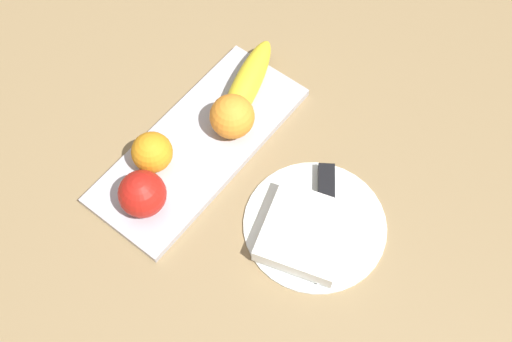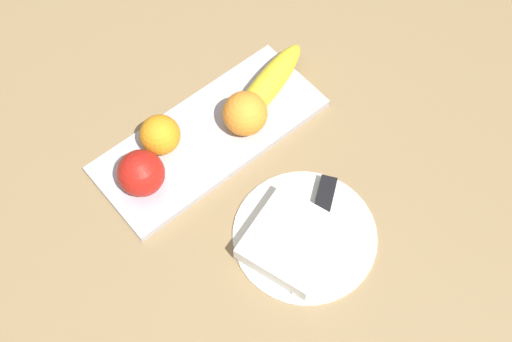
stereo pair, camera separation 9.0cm
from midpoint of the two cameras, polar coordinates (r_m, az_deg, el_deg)
ground_plane at (r=0.98m, az=-7.85°, el=1.73°), size 2.40×2.40×0.00m
fruit_tray at (r=0.97m, az=-7.60°, el=2.07°), size 0.36×0.15×0.01m
apple at (r=0.90m, az=-12.95°, el=-2.27°), size 0.07×0.07×0.07m
banana at (r=1.00m, az=-3.69°, el=7.52°), size 0.19×0.09×0.04m
orange_near_apple at (r=0.95m, az=-4.87°, el=4.65°), size 0.07×0.07×0.07m
orange_near_banana at (r=0.94m, az=-12.00°, el=1.41°), size 0.06×0.06×0.06m
dinner_plate at (r=0.91m, az=2.47°, el=-5.06°), size 0.20×0.20×0.01m
folded_napkin at (r=0.88m, az=1.52°, el=-5.80°), size 0.15×0.14×0.03m
knife at (r=0.91m, az=3.50°, el=-3.05°), size 0.16×0.12×0.01m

